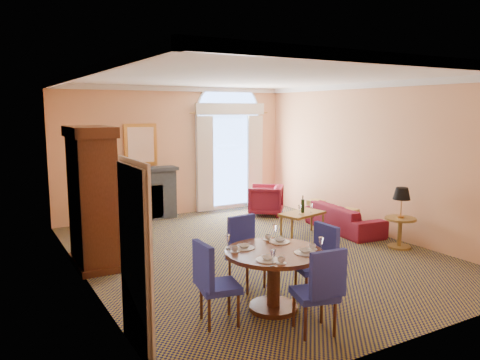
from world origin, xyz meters
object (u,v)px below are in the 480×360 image
dining_table (274,266)px  sofa (344,218)px  armoire (93,200)px  coffee_table (302,214)px  armchair (266,200)px  side_table (401,211)px

dining_table → sofa: 4.50m
armoire → sofa: (5.27, -0.35, -0.85)m
sofa → coffee_table: coffee_table is taller
armoire → armchair: size_ratio=2.85×
armchair → side_table: side_table is taller
dining_table → armchair: (3.00, 4.82, -0.22)m
dining_table → side_table: size_ratio=1.12×
armoire → dining_table: 3.46m
armchair → side_table: 3.76m
sofa → side_table: bearing=-172.2°
sofa → armchair: (-0.63, 2.18, 0.09)m
armoire → sofa: armoire is taller
dining_table → armchair: bearing=58.1°
armoire → dining_table: size_ratio=1.83×
armchair → coffee_table: bearing=29.0°
armoire → dining_table: armoire is taller
sofa → side_table: 1.56m
side_table → dining_table: bearing=-162.7°
dining_table → sofa: (3.63, 2.64, -0.31)m
armoire → side_table: armoire is taller
sofa → armoire: bearing=92.0°
coffee_table → side_table: (1.06, -1.67, 0.27)m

